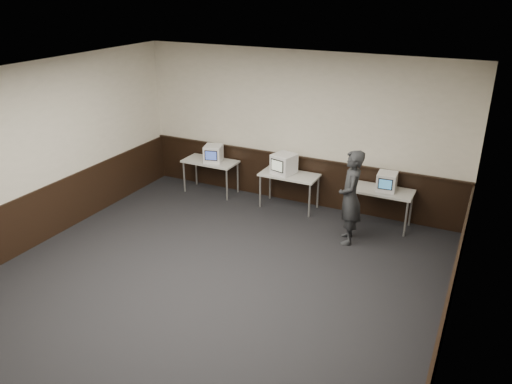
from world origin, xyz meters
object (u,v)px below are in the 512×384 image
emac_right (387,182)px  person (350,197)px  desk_left (210,164)px  desk_right (381,193)px  desk_center (289,177)px  emac_left (213,154)px  emac_center (284,164)px

emac_right → person: person is taller
desk_left → desk_right: size_ratio=1.00×
emac_right → desk_center: bearing=176.6°
desk_left → desk_center: bearing=0.0°
desk_right → person: size_ratio=0.69×
desk_right → emac_left: size_ratio=2.51×
emac_center → person: 1.89m
emac_left → person: size_ratio=0.27×
desk_center → emac_center: size_ratio=2.24×
desk_left → person: size_ratio=0.69×
emac_left → person: 3.46m
desk_left → desk_right: bearing=0.0°
desk_left → person: 3.57m
desk_center → emac_right: size_ratio=2.98×
emac_left → emac_center: emac_center is taller
desk_left → emac_left: (0.10, -0.02, 0.26)m
desk_right → emac_center: emac_center is taller
desk_left → emac_right: emac_right is taller
emac_center → desk_left: bearing=-165.6°
emac_left → emac_right: bearing=-15.1°
desk_center → desk_left: bearing=180.0°
desk_left → emac_left: bearing=-13.0°
desk_center → emac_right: 2.00m
person → emac_center: bearing=-134.7°
desk_right → emac_center: 2.04m
desk_right → emac_left: bearing=-179.6°
desk_center → emac_center: 0.31m
desk_right → emac_right: 0.26m
person → emac_left: bearing=-121.5°
desk_center → emac_right: (1.98, 0.01, 0.25)m
emac_right → person: (-0.44, -0.91, -0.05)m
emac_left → emac_right: emac_left is taller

